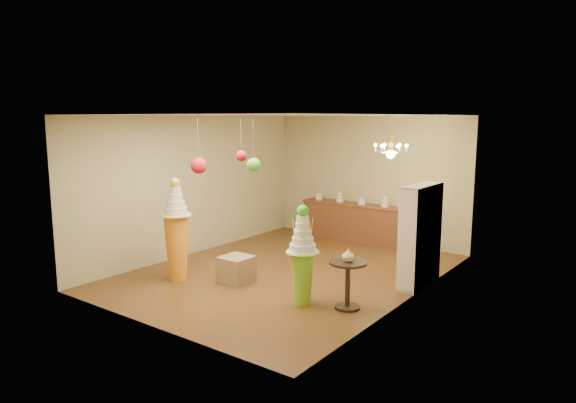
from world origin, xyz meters
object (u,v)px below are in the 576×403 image
Objects in this scene: sideboard at (361,223)px; round_table at (348,278)px; pedestal_green at (303,264)px; pedestal_orange at (177,239)px.

round_table is (1.89, -3.95, 0.01)m from sideboard.
pedestal_green is at bearing -158.90° from round_table.
sideboard is (-1.22, 4.21, -0.18)m from pedestal_green.
round_table is at bearing 10.76° from pedestal_orange.
pedestal_green is 2.13× the size of round_table.
pedestal_orange is at bearing -172.15° from pedestal_green.
pedestal_orange is 4.76m from sideboard.
pedestal_orange is 0.62× the size of sideboard.
pedestal_green is 0.85× the size of pedestal_orange.
round_table is at bearing 21.10° from pedestal_green.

